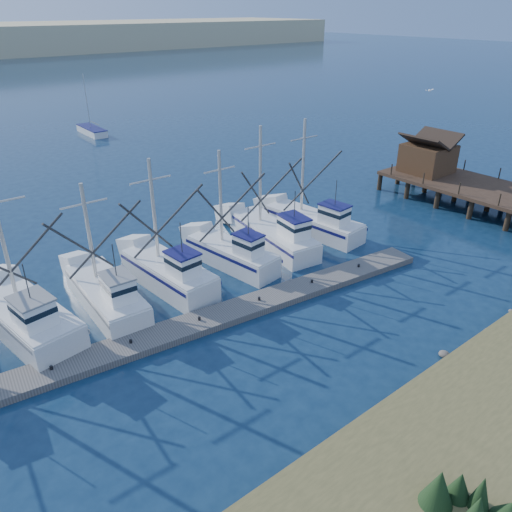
# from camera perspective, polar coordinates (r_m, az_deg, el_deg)

# --- Properties ---
(ground) EXTENTS (500.00, 500.00, 0.00)m
(ground) POSITION_cam_1_polar(r_m,az_deg,el_deg) (29.48, 13.93, -7.67)
(ground) COLOR #0D233C
(ground) RESTS_ON ground
(floating_dock) EXTENTS (30.49, 5.51, 0.41)m
(floating_dock) POSITION_cam_1_polar(r_m,az_deg,el_deg) (28.97, -4.68, -7.04)
(floating_dock) COLOR #635E59
(floating_dock) RESTS_ON ground
(timber_pier) EXTENTS (7.00, 20.00, 8.00)m
(timber_pier) POSITION_cam_1_polar(r_m,az_deg,el_deg) (49.31, 22.31, 8.60)
(timber_pier) COLOR black
(timber_pier) RESTS_ON ground
(trawler_fleet) EXTENTS (30.08, 9.16, 8.74)m
(trawler_fleet) POSITION_cam_1_polar(r_m,az_deg,el_deg) (32.22, -10.23, -2.06)
(trawler_fleet) COLOR silver
(trawler_fleet) RESTS_ON ground
(sailboat_near) EXTENTS (2.00, 6.76, 8.10)m
(sailboat_near) POSITION_cam_1_polar(r_m,az_deg,el_deg) (75.91, -18.25, 13.43)
(sailboat_near) COLOR silver
(sailboat_near) RESTS_ON ground
(flying_gull) EXTENTS (1.07, 0.20, 0.20)m
(flying_gull) POSITION_cam_1_polar(r_m,az_deg,el_deg) (46.54, 19.22, 17.44)
(flying_gull) COLOR white
(flying_gull) RESTS_ON ground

